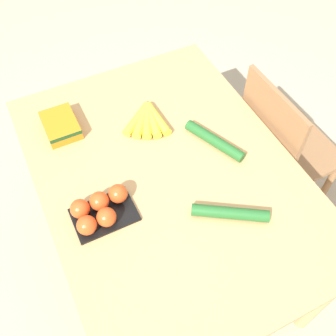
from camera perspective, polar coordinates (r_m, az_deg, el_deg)
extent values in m
plane|color=#B7A88E|center=(2.15, 0.00, -12.29)|extent=(12.00, 12.00, 0.00)
cube|color=tan|center=(1.52, 0.00, -1.01)|extent=(1.32, 0.95, 0.03)
cylinder|color=tan|center=(2.13, -17.45, 1.04)|extent=(0.06, 0.06, 0.71)
cylinder|color=tan|center=(2.27, 2.82, 8.45)|extent=(0.06, 0.06, 0.71)
cylinder|color=tan|center=(1.81, 21.62, -17.12)|extent=(0.06, 0.06, 0.71)
cube|color=#8E6642|center=(2.04, 17.28, 2.77)|extent=(0.43, 0.41, 0.03)
cube|color=#8E6642|center=(1.77, 14.33, 5.32)|extent=(0.39, 0.03, 0.43)
cylinder|color=#8E6642|center=(2.25, 21.90, -2.70)|extent=(0.04, 0.04, 0.44)
cylinder|color=#8E6642|center=(2.38, 16.49, 3.65)|extent=(0.04, 0.04, 0.44)
cylinder|color=#8E6642|center=(2.08, 15.07, -6.40)|extent=(0.04, 0.04, 0.44)
cylinder|color=#8E6642|center=(2.22, 9.66, 0.67)|extent=(0.04, 0.04, 0.44)
sphere|color=brown|center=(1.72, -2.98, 9.09)|extent=(0.03, 0.03, 0.03)
cylinder|color=yellow|center=(1.66, -4.48, 7.10)|extent=(0.14, 0.17, 0.04)
cylinder|color=yellow|center=(1.66, -3.78, 6.92)|extent=(0.17, 0.14, 0.04)
cylinder|color=yellow|center=(1.65, -3.03, 6.87)|extent=(0.18, 0.11, 0.04)
cylinder|color=yellow|center=(1.66, -2.27, 6.95)|extent=(0.19, 0.07, 0.04)
cylinder|color=yellow|center=(1.66, -1.55, 7.15)|extent=(0.18, 0.05, 0.04)
cube|color=black|center=(1.42, -9.23, -6.69)|extent=(0.15, 0.22, 0.01)
sphere|color=#DB4C1E|center=(1.40, -12.65, -5.79)|extent=(0.07, 0.07, 0.07)
sphere|color=#DB4C1E|center=(1.36, -11.71, -8.12)|extent=(0.07, 0.07, 0.07)
sphere|color=#DB4C1E|center=(1.40, -9.94, -4.75)|extent=(0.07, 0.07, 0.07)
sphere|color=#DB4C1E|center=(1.37, -8.92, -7.04)|extent=(0.07, 0.07, 0.07)
sphere|color=#DB4C1E|center=(1.41, -7.26, -3.70)|extent=(0.07, 0.07, 0.07)
cube|color=orange|center=(1.68, -15.29, 5.98)|extent=(0.18, 0.13, 0.05)
cube|color=#19471E|center=(1.67, -15.42, 6.38)|extent=(0.18, 0.13, 0.02)
cylinder|color=#236028|center=(1.40, 8.99, -6.46)|extent=(0.18, 0.25, 0.04)
cylinder|color=#236028|center=(1.59, 6.76, 3.97)|extent=(0.27, 0.15, 0.04)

